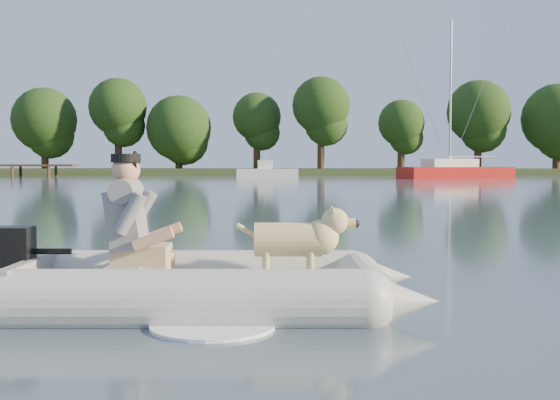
{
  "coord_description": "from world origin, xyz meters",
  "views": [
    {
      "loc": [
        0.51,
        -6.04,
        1.17
      ],
      "look_at": [
        0.43,
        1.79,
        0.75
      ],
      "focal_mm": 45.0,
      "sensor_mm": 36.0,
      "label": 1
    }
  ],
  "objects_px": {
    "man": "(129,215)",
    "dog": "(288,246)",
    "sailboat": "(455,172)",
    "motorboat": "(268,166)",
    "dinghy": "(211,238)"
  },
  "relations": [
    {
      "from": "man",
      "to": "dog",
      "type": "height_order",
      "value": "man"
    },
    {
      "from": "dog",
      "to": "sailboat",
      "type": "distance_m",
      "value": 47.92
    },
    {
      "from": "motorboat",
      "to": "man",
      "type": "bearing_deg",
      "value": -89.88
    },
    {
      "from": "motorboat",
      "to": "sailboat",
      "type": "height_order",
      "value": "sailboat"
    },
    {
      "from": "sailboat",
      "to": "dog",
      "type": "bearing_deg",
      "value": -125.2
    },
    {
      "from": "dog",
      "to": "dinghy",
      "type": "bearing_deg",
      "value": -175.43
    },
    {
      "from": "dinghy",
      "to": "sailboat",
      "type": "relative_size",
      "value": 0.36
    },
    {
      "from": "dinghy",
      "to": "motorboat",
      "type": "distance_m",
      "value": 46.26
    },
    {
      "from": "man",
      "to": "motorboat",
      "type": "bearing_deg",
      "value": 89.5
    },
    {
      "from": "motorboat",
      "to": "sailboat",
      "type": "relative_size",
      "value": 0.4
    },
    {
      "from": "dog",
      "to": "motorboat",
      "type": "relative_size",
      "value": 0.19
    },
    {
      "from": "sailboat",
      "to": "dinghy",
      "type": "bearing_deg",
      "value": -125.9
    },
    {
      "from": "dinghy",
      "to": "motorboat",
      "type": "xyz_separation_m",
      "value": [
        -0.82,
        46.26,
        0.34
      ]
    },
    {
      "from": "dinghy",
      "to": "dog",
      "type": "relative_size",
      "value": 4.75
    },
    {
      "from": "dog",
      "to": "motorboat",
      "type": "height_order",
      "value": "motorboat"
    }
  ]
}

